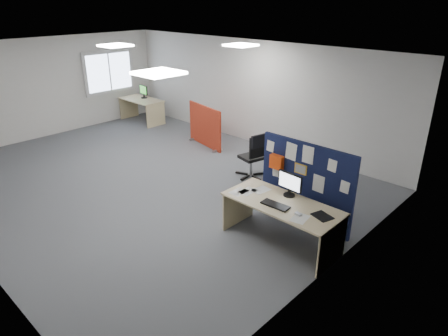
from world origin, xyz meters
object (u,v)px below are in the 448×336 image
Objects in this scene: monitor_main at (290,183)px; red_divider at (205,126)px; navy_divider at (304,183)px; office_chair at (254,153)px; second_desk at (142,105)px; monitor_second at (144,91)px; main_desk at (283,211)px.

red_divider is (-4.15, 2.10, -0.42)m from monitor_main.
navy_divider is at bearing 99.86° from monitor_main.
red_divider is 1.40× the size of office_chair.
second_desk is 0.42m from monitor_second.
office_chair is (5.37, -1.04, -0.37)m from monitor_second.
red_divider is at bearing -3.68° from second_desk.
red_divider reaches higher than second_desk.
office_chair is at bearing 140.24° from main_desk.
monitor_main is 2.34m from office_chair.
main_desk is at bearing -11.32° from monitor_second.
second_desk is 3.39× the size of monitor_second.
navy_divider is 4.38m from red_divider.
navy_divider is 2.00m from office_chair.
red_divider is (-4.21, 2.33, -0.04)m from main_desk.
navy_divider is at bearing -9.80° from red_divider.
second_desk is at bearing 160.82° from main_desk.
navy_divider reaches higher than monitor_second.
monitor_second is (-3.09, 0.31, 0.42)m from red_divider.
monitor_second is (-7.18, 1.88, 0.21)m from navy_divider.
main_desk is at bearing -19.18° from second_desk.
monitor_second reaches higher than main_desk.
red_divider is 3.24× the size of monitor_second.
second_desk is at bearing -61.28° from monitor_second.
monitor_second is at bearing 165.46° from monitor_main.
navy_divider reaches higher than monitor_main.
office_chair reaches higher than second_desk.
monitor_main is 1.02× the size of monitor_second.
main_desk is 7.69m from second_desk.
red_divider reaches higher than office_chair.
monitor_main reaches higher than second_desk.
main_desk is at bearing -17.80° from red_divider.
navy_divider reaches higher than office_chair.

